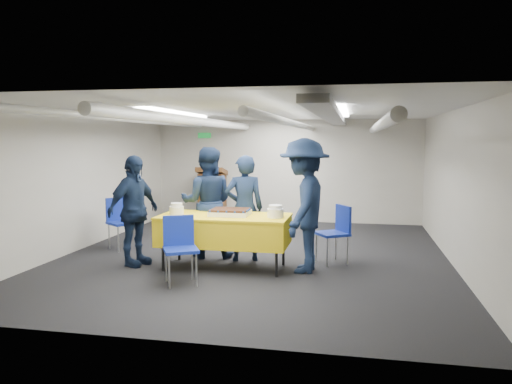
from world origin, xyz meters
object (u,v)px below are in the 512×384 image
at_px(sailor_a, 244,208).
at_px(sailor_d, 304,205).
at_px(sheet_cake, 230,212).
at_px(chair_near, 180,242).
at_px(podium, 212,195).
at_px(chair_left, 120,218).
at_px(sailor_b, 207,202).
at_px(chair_right, 337,228).
at_px(sailor_c, 134,211).
at_px(serving_table, 224,230).

relative_size(sailor_a, sailor_d, 0.86).
height_order(sheet_cake, chair_near, chair_near).
distance_m(podium, chair_left, 3.06).
distance_m(chair_near, sailor_b, 1.50).
distance_m(podium, chair_right, 4.36).
bearing_deg(sailor_b, sailor_d, 150.01).
bearing_deg(sailor_c, chair_near, -107.29).
relative_size(chair_right, sailor_b, 0.50).
distance_m(chair_right, sailor_d, 0.84).
bearing_deg(sailor_d, sheet_cake, -83.87).
bearing_deg(sailor_b, sailor_a, 159.36).
height_order(sheet_cake, podium, podium).
distance_m(serving_table, sailor_a, 0.59).
xyz_separation_m(sailor_a, sailor_c, (-1.53, -0.61, 0.00)).
bearing_deg(sailor_b, chair_near, 82.85).
xyz_separation_m(sheet_cake, chair_near, (-0.45, -0.86, -0.29)).
relative_size(serving_table, sailor_b, 1.07).
bearing_deg(sailor_a, chair_near, 47.98).
relative_size(podium, chair_left, 1.44).
bearing_deg(sheet_cake, sailor_c, -175.11).
bearing_deg(chair_left, sailor_d, -15.06).
distance_m(chair_left, sailor_c, 1.29).
relative_size(sheet_cake, chair_right, 0.65).
bearing_deg(chair_near, podium, 101.38).
xyz_separation_m(serving_table, chair_near, (-0.37, -0.84, -0.03)).
relative_size(chair_near, sailor_d, 0.46).
height_order(serving_table, sailor_d, sailor_d).
bearing_deg(sailor_a, sailor_b, -30.23).
height_order(podium, sailor_a, sailor_a).
bearing_deg(sheet_cake, serving_table, -168.59).
bearing_deg(sailor_d, sailor_a, -111.09).
relative_size(podium, sailor_a, 0.77).
height_order(sailor_b, sailor_d, sailor_d).
height_order(serving_table, podium, podium).
distance_m(chair_left, sailor_b, 1.70).
relative_size(sheet_cake, sailor_c, 0.35).
xyz_separation_m(chair_near, chair_left, (-1.71, 1.75, 0.00)).
bearing_deg(chair_right, sailor_d, -127.33).
distance_m(serving_table, chair_near, 0.92).
distance_m(sheet_cake, chair_near, 1.01).
height_order(chair_near, sailor_b, sailor_b).
bearing_deg(serving_table, sailor_c, -175.51).
bearing_deg(sheet_cake, chair_left, 157.49).
height_order(podium, sailor_d, sailor_d).
bearing_deg(chair_near, chair_right, 36.89).
height_order(chair_near, sailor_d, sailor_d).
bearing_deg(chair_left, podium, 75.60).
relative_size(chair_right, chair_left, 1.00).
xyz_separation_m(chair_right, sailor_b, (-2.03, -0.01, 0.34)).
bearing_deg(chair_left, chair_right, -4.45).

